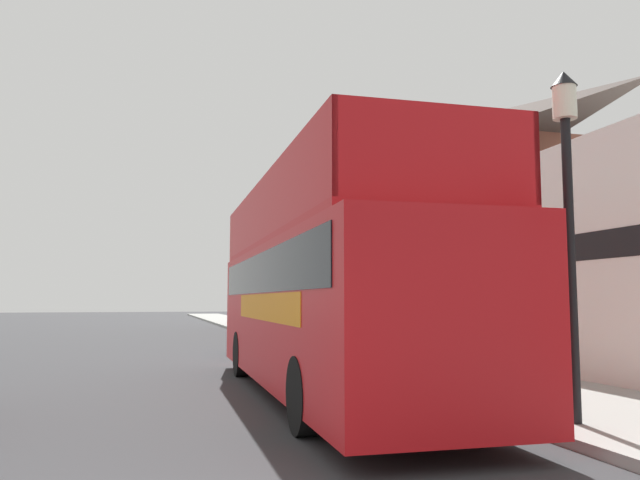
% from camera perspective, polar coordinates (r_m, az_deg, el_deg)
% --- Properties ---
extents(ground_plane, '(144.00, 144.00, 0.00)m').
position_cam_1_polar(ground_plane, '(24.36, -16.40, -9.39)').
color(ground_plane, '#333335').
extents(sidewalk, '(3.63, 108.00, 0.14)m').
position_cam_1_polar(sidewalk, '(22.37, 1.68, -9.79)').
color(sidewalk, '#999993').
rests_on(sidewalk, ground_plane).
extents(brick_terrace_rear, '(6.00, 25.25, 9.97)m').
position_cam_1_polar(brick_terrace_rear, '(31.55, 5.73, 0.42)').
color(brick_terrace_rear, brown).
rests_on(brick_terrace_rear, ground_plane).
extents(tour_bus, '(2.73, 10.81, 3.91)m').
position_cam_1_polar(tour_bus, '(11.63, 0.34, -5.39)').
color(tour_bus, red).
rests_on(tour_bus, ground_plane).
extents(parked_car_ahead_of_bus, '(1.75, 3.96, 1.46)m').
position_cam_1_polar(parked_car_ahead_of_bus, '(19.89, -4.84, -8.55)').
color(parked_car_ahead_of_bus, navy).
rests_on(parked_car_ahead_of_bus, ground_plane).
extents(lamp_post_nearest, '(0.35, 0.35, 4.72)m').
position_cam_1_polar(lamp_post_nearest, '(9.08, 21.68, 5.41)').
color(lamp_post_nearest, black).
rests_on(lamp_post_nearest, sidewalk).
extents(lamp_post_second, '(0.35, 0.35, 4.80)m').
position_cam_1_polar(lamp_post_second, '(16.81, 3.05, 0.32)').
color(lamp_post_second, black).
rests_on(lamp_post_second, sidewalk).
extents(lamp_post_third, '(0.35, 0.35, 4.90)m').
position_cam_1_polar(lamp_post_third, '(25.25, -3.29, -1.50)').
color(lamp_post_third, black).
rests_on(lamp_post_third, sidewalk).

